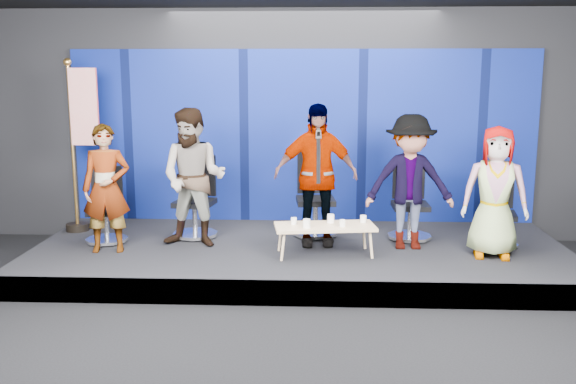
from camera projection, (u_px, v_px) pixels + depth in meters
The scene contains 21 objects.
ground at pixel (293, 344), 6.15m from camera, with size 10.00×10.00×0.00m, color black.
room_walls at pixel (294, 88), 5.70m from camera, with size 10.02×8.02×3.51m.
riser at pixel (300, 255), 8.58m from camera, with size 7.00×3.00×0.30m, color black.
backdrop at pixel (303, 136), 9.73m from camera, with size 7.00×0.08×2.60m, color navy.
chair_a at pixel (107, 217), 8.67m from camera, with size 0.65×0.65×1.01m.
panelist_a at pixel (106, 189), 8.11m from camera, with size 0.60×0.39×1.63m, color black.
chair_b at pixel (196, 210), 8.94m from camera, with size 0.72×0.72×1.12m.
panelist_b at pixel (194, 178), 8.35m from camera, with size 0.88×0.69×1.82m, color black.
chair_c at pixel (315, 208), 9.01m from camera, with size 0.71×0.71×1.16m.
panelist_c at pixel (316, 175), 8.41m from camera, with size 1.10×0.46×1.87m, color black.
chair_d at pixel (410, 213), 8.83m from camera, with size 0.61×0.61×1.08m.
panelist_d at pixel (410, 182), 8.25m from camera, with size 1.13×0.65×1.75m, color black.
chair_e at pixel (497, 222), 8.42m from camera, with size 0.66×0.66×1.01m.
panelist_e at pixel (495, 192), 7.88m from camera, with size 0.80×0.52×1.63m, color black.
coffee_table at pixel (325, 228), 8.02m from camera, with size 1.31×0.69×0.38m.
mug_a at pixel (294, 221), 8.05m from camera, with size 0.07×0.07×0.09m, color white.
mug_b at pixel (307, 223), 7.87m from camera, with size 0.09×0.09×0.11m, color white.
mug_c at pixel (331, 219), 8.14m from camera, with size 0.09×0.09×0.11m, color white.
mug_d at pixel (342, 223), 7.93m from camera, with size 0.07×0.07×0.09m, color white.
mug_e at pixel (363, 219), 8.15m from camera, with size 0.08×0.08×0.09m, color white.
flag_stand at pixel (81, 141), 9.05m from camera, with size 0.56×0.33×2.46m.
Camera 1 is at (0.21, -5.77, 2.59)m, focal length 40.00 mm.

